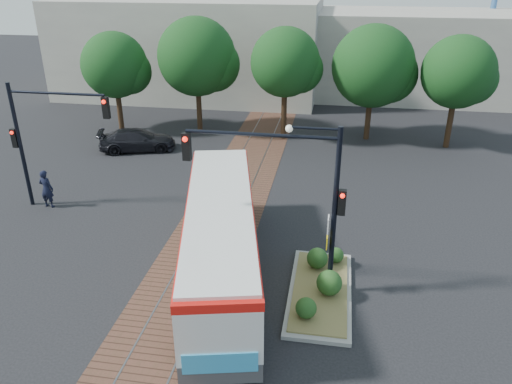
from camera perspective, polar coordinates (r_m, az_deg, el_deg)
ground at (r=19.85m, az=-6.65°, el=-8.46°), size 120.00×120.00×0.00m
trackbed at (r=23.17m, az=-4.00°, el=-3.09°), size 3.60×40.00×0.02m
tree_row at (r=33.04m, az=2.91°, el=14.41°), size 26.40×5.60×7.67m
warehouses at (r=45.49m, az=2.55°, el=16.00°), size 40.00×13.00×8.00m
city_bus at (r=18.47m, az=-4.07°, el=-4.95°), size 4.86×11.56×3.03m
traffic_island at (r=18.30m, az=7.45°, el=-10.49°), size 2.20×5.20×1.13m
signal_pole_main at (r=16.51m, az=4.88°, el=0.84°), size 5.49×0.46×6.00m
signal_pole_left at (r=24.91m, az=-23.50°, el=6.52°), size 4.99×0.34×6.00m
officer at (r=25.90m, az=-22.83°, el=0.34°), size 0.73×0.51×1.90m
parked_car at (r=32.24m, az=-13.41°, el=5.82°), size 5.04×3.25×1.36m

